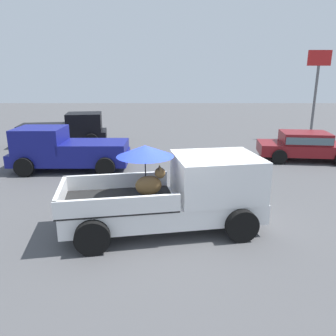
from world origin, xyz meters
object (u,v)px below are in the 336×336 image
pickup_truck_red (66,150)px  parked_sedan_near (306,145)px  pickup_truck_far (68,130)px  motel_sign (318,77)px  pickup_truck_main (181,192)px

pickup_truck_red → parked_sedan_near: (10.71, 1.65, -0.13)m
pickup_truck_red → parked_sedan_near: size_ratio=1.07×
pickup_truck_far → parked_sedan_near: (12.19, -3.57, -0.13)m
motel_sign → pickup_truck_far: bearing=-171.7°
pickup_truck_far → parked_sedan_near: size_ratio=1.12×
pickup_truck_red → motel_sign: 15.58m
pickup_truck_main → motel_sign: (8.80, 12.86, 2.75)m
parked_sedan_near → motel_sign: motel_sign is taller
parked_sedan_near → pickup_truck_far: bearing=170.7°
pickup_truck_far → motel_sign: bearing=-0.5°
pickup_truck_main → parked_sedan_near: (6.10, 7.12, -0.24)m
pickup_truck_far → motel_sign: size_ratio=0.94×
pickup_truck_far → parked_sedan_near: pickup_truck_far is taller
pickup_truck_red → motel_sign: motel_sign is taller
pickup_truck_red → pickup_truck_far: bearing=-74.6°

